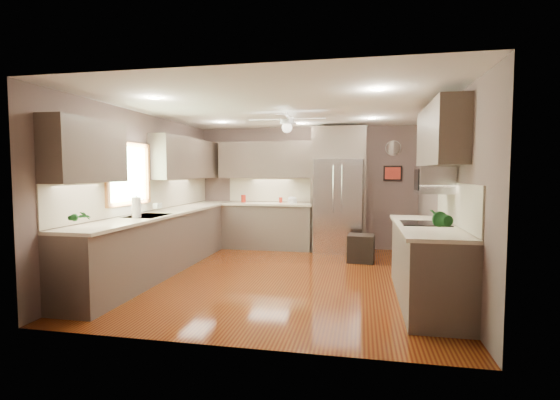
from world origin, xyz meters
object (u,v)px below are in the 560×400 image
(microwave, at_px, (434,180))
(stool, at_px, (361,248))
(canister_d, at_px, (281,200))
(bowl, at_px, (292,202))
(paper_towel, at_px, (136,208))
(soap_bottle, at_px, (158,206))
(potted_plant_left, at_px, (80,217))
(refrigerator, at_px, (339,192))
(potted_plant_right, at_px, (440,219))
(canister_a, at_px, (243,199))

(microwave, xyz_separation_m, stool, (-0.88, 1.83, -1.24))
(canister_d, relative_size, bowl, 0.49)
(microwave, xyz_separation_m, paper_towel, (-3.96, -0.23, -0.40))
(paper_towel, bearing_deg, soap_bottle, 98.93)
(soap_bottle, relative_size, potted_plant_left, 0.69)
(canister_d, xyz_separation_m, paper_towel, (-1.45, -3.04, 0.08))
(refrigerator, bearing_deg, soap_bottle, -143.34)
(potted_plant_right, bearing_deg, bowl, 118.66)
(canister_a, xyz_separation_m, paper_towel, (-0.67, -3.00, 0.06))
(potted_plant_left, distance_m, paper_towel, 1.14)
(soap_bottle, height_order, potted_plant_right, potted_plant_right)
(canister_a, xyz_separation_m, soap_bottle, (-0.80, -2.12, 0.01))
(potted_plant_right, relative_size, bowl, 1.64)
(canister_d, relative_size, potted_plant_right, 0.30)
(canister_a, distance_m, canister_d, 0.79)
(potted_plant_left, bearing_deg, canister_a, 80.70)
(potted_plant_left, relative_size, potted_plant_right, 0.76)
(stool, bearing_deg, paper_towel, -146.26)
(canister_a, relative_size, canister_d, 1.45)
(paper_towel, bearing_deg, microwave, 3.36)
(canister_d, relative_size, potted_plant_left, 0.39)
(bowl, relative_size, stool, 0.43)
(soap_bottle, bearing_deg, bowl, 48.63)
(stool, bearing_deg, microwave, -64.30)
(soap_bottle, bearing_deg, canister_d, 53.69)
(refrigerator, bearing_deg, potted_plant_left, -122.98)
(soap_bottle, bearing_deg, stool, 20.17)
(potted_plant_left, xyz_separation_m, bowl, (1.71, 4.10, -0.11))
(bowl, height_order, microwave, microwave)
(canister_a, height_order, canister_d, canister_a)
(canister_a, relative_size, paper_towel, 0.50)
(potted_plant_left, bearing_deg, soap_bottle, 93.55)
(soap_bottle, bearing_deg, potted_plant_right, -24.55)
(canister_a, relative_size, potted_plant_left, 0.57)
(potted_plant_left, bearing_deg, potted_plant_right, 3.01)
(stool, distance_m, paper_towel, 3.80)
(canister_d, height_order, potted_plant_left, potted_plant_left)
(canister_a, height_order, bowl, canister_a)
(microwave, distance_m, paper_towel, 3.99)
(microwave, bearing_deg, potted_plant_left, -160.95)
(canister_d, bearing_deg, canister_a, -177.08)
(paper_towel, bearing_deg, refrigerator, 48.13)
(soap_bottle, distance_m, stool, 3.52)
(canister_a, bearing_deg, paper_towel, -102.51)
(potted_plant_right, bearing_deg, canister_d, 120.94)
(canister_a, xyz_separation_m, canister_d, (0.79, 0.04, -0.02))
(stool, relative_size, paper_towel, 1.62)
(canister_a, xyz_separation_m, microwave, (3.30, -2.77, 0.46))
(bowl, xyz_separation_m, refrigerator, (0.93, -0.02, 0.22))
(bowl, xyz_separation_m, paper_towel, (-1.70, -2.96, 0.11))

